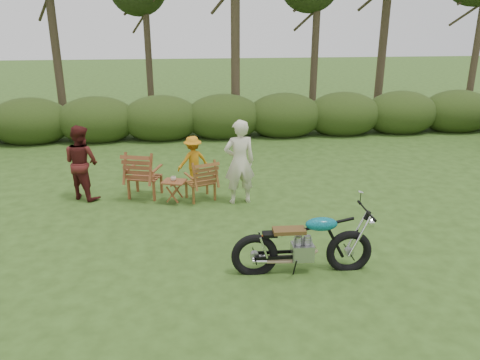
{
  "coord_description": "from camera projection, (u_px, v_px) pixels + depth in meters",
  "views": [
    {
      "loc": [
        -1.2,
        -5.9,
        3.69
      ],
      "look_at": [
        -0.27,
        2.05,
        0.9
      ],
      "focal_mm": 35.0,
      "sensor_mm": 36.0,
      "label": 1
    }
  ],
  "objects": [
    {
      "name": "ground",
      "position": [
        275.0,
        282.0,
        6.88
      ],
      "size": [
        80.0,
        80.0,
        0.0
      ],
      "primitive_type": "plane",
      "color": "#2C4416",
      "rests_on": "ground"
    },
    {
      "name": "tree_line",
      "position": [
        236.0,
        13.0,
        14.81
      ],
      "size": [
        22.52,
        11.62,
        8.14
      ],
      "color": "#3A2F20",
      "rests_on": "ground"
    },
    {
      "name": "motorcycle",
      "position": [
        301.0,
        271.0,
        7.2
      ],
      "size": [
        2.06,
        0.84,
        1.16
      ],
      "primitive_type": null,
      "rotation": [
        0.0,
        0.0,
        -0.03
      ],
      "color": "#0EA5B8",
      "rests_on": "ground"
    },
    {
      "name": "lawn_chair_right",
      "position": [
        201.0,
        199.0,
        10.04
      ],
      "size": [
        0.79,
        0.79,
        0.9
      ],
      "primitive_type": null,
      "rotation": [
        0.0,
        0.0,
        3.5
      ],
      "color": "brown",
      "rests_on": "ground"
    },
    {
      "name": "lawn_chair_left",
      "position": [
        146.0,
        196.0,
        10.21
      ],
      "size": [
        0.89,
        0.89,
        1.04
      ],
      "primitive_type": null,
      "rotation": [
        0.0,
        0.0,
        2.85
      ],
      "color": "brown",
      "rests_on": "ground"
    },
    {
      "name": "side_table",
      "position": [
        175.0,
        192.0,
        9.75
      ],
      "size": [
        0.58,
        0.53,
        0.49
      ],
      "primitive_type": null,
      "rotation": [
        0.0,
        0.0,
        -0.33
      ],
      "color": "brown",
      "rests_on": "ground"
    },
    {
      "name": "cup",
      "position": [
        173.0,
        179.0,
        9.67
      ],
      "size": [
        0.13,
        0.13,
        0.09
      ],
      "primitive_type": "imported",
      "rotation": [
        0.0,
        0.0,
        -0.15
      ],
      "color": "beige",
      "rests_on": "side_table"
    },
    {
      "name": "adult_a",
      "position": [
        240.0,
        202.0,
        9.87
      ],
      "size": [
        0.69,
        0.5,
        1.77
      ],
      "primitive_type": "imported",
      "rotation": [
        0.0,
        0.0,
        3.27
      ],
      "color": "beige",
      "rests_on": "ground"
    },
    {
      "name": "adult_b",
      "position": [
        86.0,
        198.0,
        10.12
      ],
      "size": [
        0.98,
        0.94,
        1.59
      ],
      "primitive_type": "imported",
      "rotation": [
        0.0,
        0.0,
        2.54
      ],
      "color": "#4C1715",
      "rests_on": "ground"
    },
    {
      "name": "child",
      "position": [
        194.0,
        184.0,
        10.93
      ],
      "size": [
        0.85,
        0.68,
        1.15
      ],
      "primitive_type": "imported",
      "rotation": [
        0.0,
        0.0,
        3.54
      ],
      "color": "#C87C12",
      "rests_on": "ground"
    }
  ]
}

